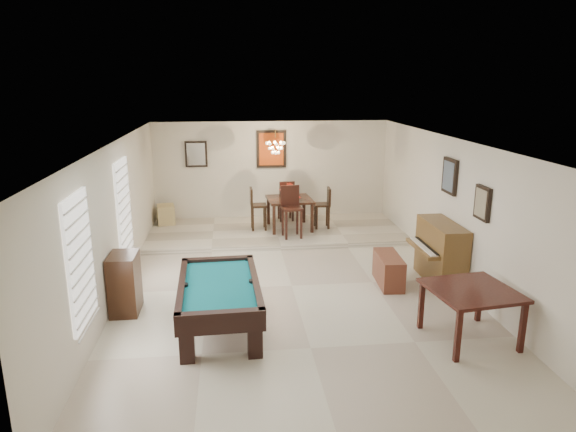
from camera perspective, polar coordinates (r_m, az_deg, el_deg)
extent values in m
cube|color=beige|center=(9.38, 0.41, -7.81)|extent=(6.00, 9.00, 0.02)
cube|color=silver|center=(13.34, -1.87, 4.91)|extent=(6.00, 0.04, 2.60)
cube|color=silver|center=(4.81, 6.95, -13.94)|extent=(6.00, 0.04, 2.60)
cube|color=silver|center=(9.12, -18.65, -0.59)|extent=(0.04, 9.00, 2.60)
cube|color=silver|center=(9.77, 18.18, 0.45)|extent=(0.04, 9.00, 2.60)
cube|color=white|center=(8.71, 0.44, 8.23)|extent=(6.00, 9.00, 0.04)
cube|color=beige|center=(12.41, -1.36, -1.73)|extent=(6.00, 2.50, 0.12)
cube|color=white|center=(7.04, -22.11, -4.56)|extent=(0.06, 1.00, 1.70)
cube|color=white|center=(9.65, -17.80, 0.93)|extent=(0.06, 1.00, 1.70)
cube|color=brown|center=(9.54, 11.11, -5.88)|extent=(0.44, 1.01, 0.55)
cube|color=black|center=(8.61, -17.69, -7.15)|extent=(0.43, 0.64, 0.97)
cube|color=tan|center=(13.19, -13.41, 0.18)|extent=(0.49, 0.58, 0.46)
cube|color=#D84C14|center=(13.21, -1.87, 7.45)|extent=(0.75, 0.06, 0.95)
cube|color=white|center=(13.21, -10.17, 6.79)|extent=(0.55, 0.06, 0.65)
cube|color=slate|center=(9.90, 17.54, 4.24)|extent=(0.06, 0.55, 0.65)
cube|color=gray|center=(8.79, 20.80, 1.35)|extent=(0.06, 0.45, 0.55)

